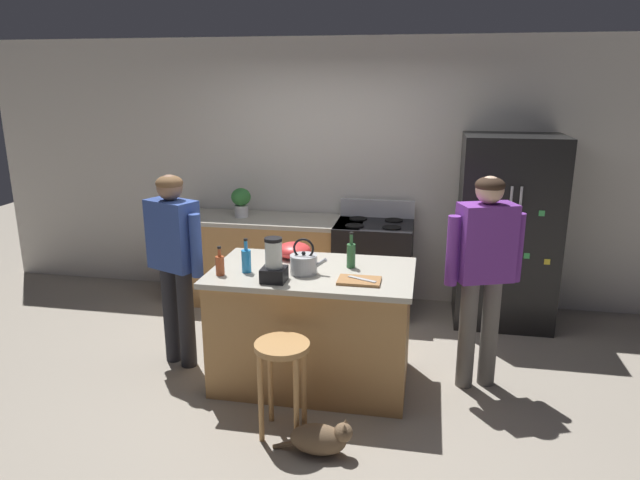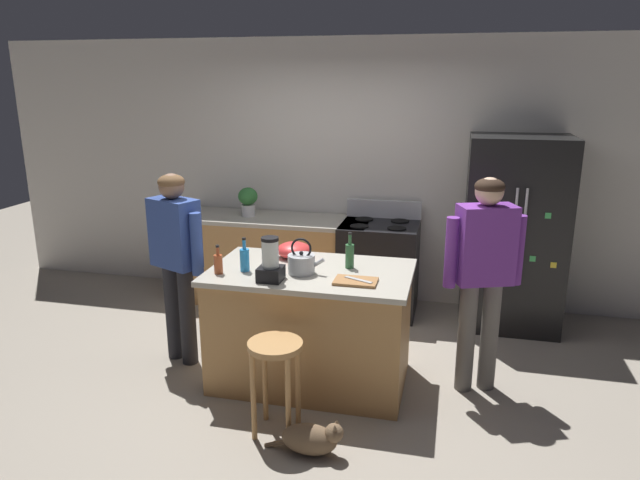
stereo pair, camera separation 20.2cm
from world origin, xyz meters
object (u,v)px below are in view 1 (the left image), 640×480
object	(u,v)px
refrigerator	(507,231)
potted_plant	(241,200)
person_by_sink_right	(484,263)
kitchen_island	(313,326)
stove_range	(373,266)
bottle_soda	(246,260)
mixing_bowl	(294,250)
tea_kettle	(304,263)
chef_knife	(362,279)
bottle_olive_oil	(351,255)
bar_stool	(282,364)
bottle_cooking_sauce	(220,265)
blender_appliance	(274,263)
cutting_board	(359,281)
cat	(321,439)
person_by_island_left	(174,253)

from	to	relation	value
refrigerator	potted_plant	xyz separation A→B (m)	(-2.63, 0.05, 0.18)
person_by_sink_right	kitchen_island	bearing A→B (deg)	-172.26
stove_range	potted_plant	distance (m)	1.51
potted_plant	bottle_soda	bearing A→B (deg)	-70.62
mixing_bowl	tea_kettle	bearing A→B (deg)	-65.84
tea_kettle	chef_knife	distance (m)	0.46
bottle_soda	chef_knife	distance (m)	0.87
stove_range	bottle_olive_oil	distance (m)	1.51
kitchen_island	bar_stool	bearing A→B (deg)	-94.25
bottle_cooking_sauce	tea_kettle	world-z (taller)	tea_kettle
bar_stool	bottle_olive_oil	xyz separation A→B (m)	(0.33, 0.84, 0.51)
blender_appliance	cutting_board	size ratio (longest dim) A/B	1.06
cat	mixing_bowl	size ratio (longest dim) A/B	1.89
tea_kettle	chef_knife	size ratio (longest dim) A/B	1.25
bottle_olive_oil	cutting_board	distance (m)	0.34
refrigerator	bottle_cooking_sauce	world-z (taller)	refrigerator
chef_knife	cutting_board	bearing A→B (deg)	-155.17
blender_appliance	chef_knife	distance (m)	0.63
bar_stool	tea_kettle	size ratio (longest dim) A/B	2.37
blender_appliance	stove_range	bearing A→B (deg)	73.65
potted_plant	blender_appliance	world-z (taller)	blender_appliance
bottle_cooking_sauce	potted_plant	bearing A→B (deg)	103.40
bottle_olive_oil	tea_kettle	size ratio (longest dim) A/B	1.00
cat	person_by_island_left	bearing A→B (deg)	144.26
tea_kettle	cutting_board	world-z (taller)	tea_kettle
stove_range	tea_kettle	world-z (taller)	tea_kettle
bottle_olive_oil	chef_knife	xyz separation A→B (m)	(0.12, -0.32, -0.08)
bottle_olive_oil	refrigerator	bearing A→B (deg)	46.84
person_by_sink_right	tea_kettle	world-z (taller)	person_by_sink_right
stove_range	person_by_sink_right	size ratio (longest dim) A/B	0.67
bottle_cooking_sauce	cutting_board	size ratio (longest dim) A/B	0.72
potted_plant	blender_appliance	size ratio (longest dim) A/B	0.95
potted_plant	kitchen_island	bearing A→B (deg)	-55.57
refrigerator	bottle_soda	world-z (taller)	refrigerator
refrigerator	bottle_soda	xyz separation A→B (m)	(-2.04, -1.64, 0.11)
refrigerator	cutting_board	xyz separation A→B (m)	(-1.20, -1.70, 0.02)
potted_plant	person_by_island_left	bearing A→B (deg)	-92.93
mixing_bowl	refrigerator	bearing A→B (deg)	34.60
cat	cutting_board	world-z (taller)	cutting_board
chef_knife	blender_appliance	bearing A→B (deg)	-146.59
kitchen_island	person_by_island_left	bearing A→B (deg)	175.91
cat	chef_knife	distance (m)	1.10
bottle_soda	kitchen_island	bearing A→B (deg)	16.42
person_by_sink_right	chef_knife	size ratio (longest dim) A/B	7.41
kitchen_island	refrigerator	distance (m)	2.22
cat	cutting_board	distance (m)	1.09
person_by_sink_right	cat	size ratio (longest dim) A/B	3.14
person_by_island_left	bottle_cooking_sauce	xyz separation A→B (m)	(0.50, -0.32, 0.03)
blender_appliance	kitchen_island	bearing A→B (deg)	53.45
refrigerator	person_by_sink_right	distance (m)	1.37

